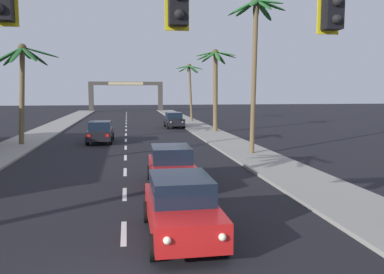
% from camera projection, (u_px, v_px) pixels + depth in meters
% --- Properties ---
extents(sidewalk_right, '(3.20, 110.00, 0.14)m').
position_uv_depth(sidewalk_right, '(236.00, 146.00, 28.48)').
color(sidewalk_right, gray).
rests_on(sidewalk_right, ground).
extents(sidewalk_left, '(3.20, 110.00, 0.14)m').
position_uv_depth(sidewalk_left, '(5.00, 152.00, 25.98)').
color(sidewalk_left, gray).
rests_on(sidewalk_left, ground).
extents(lane_markings, '(4.28, 88.77, 0.01)m').
position_uv_depth(lane_markings, '(132.00, 150.00, 27.30)').
color(lane_markings, silver).
rests_on(lane_markings, ground).
extents(traffic_signal_mast, '(11.28, 0.41, 6.92)m').
position_uv_depth(traffic_signal_mast, '(277.00, 32.00, 7.00)').
color(traffic_signal_mast, '#2D2D33').
rests_on(traffic_signal_mast, ground).
extents(sedan_lead_at_stop_bar, '(1.96, 4.46, 1.68)m').
position_uv_depth(sedan_lead_at_stop_bar, '(181.00, 206.00, 10.90)').
color(sedan_lead_at_stop_bar, red).
rests_on(sedan_lead_at_stop_bar, ground).
extents(sedan_third_in_queue, '(2.01, 4.47, 1.68)m').
position_uv_depth(sedan_third_in_queue, '(171.00, 166.00, 16.78)').
color(sedan_third_in_queue, red).
rests_on(sedan_third_in_queue, ground).
extents(sedan_oncoming_far, '(1.98, 4.46, 1.68)m').
position_uv_depth(sedan_oncoming_far, '(100.00, 132.00, 30.92)').
color(sedan_oncoming_far, black).
rests_on(sedan_oncoming_far, ground).
extents(sedan_parked_nearest_kerb, '(2.03, 4.48, 1.68)m').
position_uv_depth(sedan_parked_nearest_kerb, '(174.00, 120.00, 43.77)').
color(sedan_parked_nearest_kerb, black).
rests_on(sedan_parked_nearest_kerb, ground).
extents(palm_left_third, '(4.77, 4.82, 7.40)m').
position_uv_depth(palm_left_third, '(22.00, 71.00, 28.71)').
color(palm_left_third, brown).
rests_on(palm_left_third, ground).
extents(palm_right_second, '(3.56, 3.49, 9.70)m').
position_uv_depth(palm_right_second, '(255.00, 36.00, 24.16)').
color(palm_right_second, brown).
rests_on(palm_right_second, ground).
extents(palm_right_third, '(3.98, 3.68, 7.99)m').
position_uv_depth(palm_right_third, '(215.00, 76.00, 38.07)').
color(palm_right_third, brown).
rests_on(palm_right_third, ground).
extents(palm_right_farthest, '(3.61, 3.51, 7.52)m').
position_uv_depth(palm_right_farthest, '(190.00, 78.00, 51.53)').
color(palm_right_farthest, brown).
rests_on(palm_right_farthest, ground).
extents(town_gateway_arch, '(14.52, 0.90, 5.88)m').
position_uv_depth(town_gateway_arch, '(126.00, 92.00, 78.97)').
color(town_gateway_arch, '#423D38').
rests_on(town_gateway_arch, ground).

